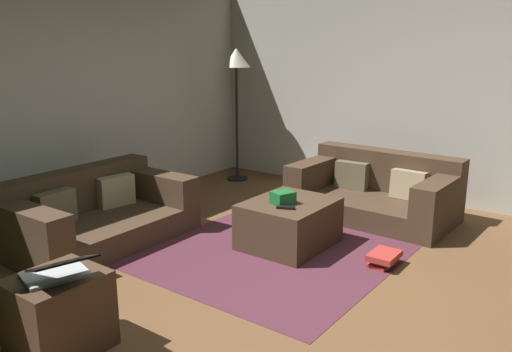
{
  "coord_description": "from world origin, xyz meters",
  "views": [
    {
      "loc": [
        -2.82,
        -1.72,
        1.8
      ],
      "look_at": [
        0.48,
        0.72,
        0.75
      ],
      "focal_mm": 36.49,
      "sensor_mm": 36.0,
      "label": 1
    }
  ],
  "objects_px": {
    "couch_right": "(376,192)",
    "ottoman": "(289,223)",
    "couch_left": "(94,214)",
    "book_stack": "(384,258)",
    "corner_lamp": "(236,68)",
    "side_table": "(59,314)",
    "laptop": "(58,270)",
    "tv_remote": "(286,208)",
    "gift_box": "(283,198)"
  },
  "relations": [
    {
      "from": "couch_right",
      "to": "ottoman",
      "type": "xyz_separation_m",
      "value": [
        -1.28,
        0.27,
        -0.05
      ]
    },
    {
      "from": "laptop",
      "to": "corner_lamp",
      "type": "distance_m",
      "value": 4.33
    },
    {
      "from": "tv_remote",
      "to": "side_table",
      "type": "bearing_deg",
      "value": 148.65
    },
    {
      "from": "side_table",
      "to": "corner_lamp",
      "type": "bearing_deg",
      "value": 23.95
    },
    {
      "from": "gift_box",
      "to": "corner_lamp",
      "type": "height_order",
      "value": "corner_lamp"
    },
    {
      "from": "couch_left",
      "to": "couch_right",
      "type": "relative_size",
      "value": 1.01
    },
    {
      "from": "book_stack",
      "to": "corner_lamp",
      "type": "bearing_deg",
      "value": 61.37
    },
    {
      "from": "side_table",
      "to": "corner_lamp",
      "type": "xyz_separation_m",
      "value": [
        3.83,
        1.7,
        1.24
      ]
    },
    {
      "from": "couch_left",
      "to": "ottoman",
      "type": "height_order",
      "value": "couch_left"
    },
    {
      "from": "tv_remote",
      "to": "gift_box",
      "type": "bearing_deg",
      "value": 19.37
    },
    {
      "from": "book_stack",
      "to": "laptop",
      "type": "bearing_deg",
      "value": 156.98
    },
    {
      "from": "couch_right",
      "to": "gift_box",
      "type": "distance_m",
      "value": 1.42
    },
    {
      "from": "gift_box",
      "to": "book_stack",
      "type": "xyz_separation_m",
      "value": [
        0.18,
        -0.9,
        -0.41
      ]
    },
    {
      "from": "side_table",
      "to": "laptop",
      "type": "height_order",
      "value": "laptop"
    },
    {
      "from": "couch_left",
      "to": "side_table",
      "type": "relative_size",
      "value": 3.26
    },
    {
      "from": "couch_left",
      "to": "side_table",
      "type": "distance_m",
      "value": 1.86
    },
    {
      "from": "couch_right",
      "to": "ottoman",
      "type": "bearing_deg",
      "value": 79.66
    },
    {
      "from": "tv_remote",
      "to": "laptop",
      "type": "relative_size",
      "value": 0.32
    },
    {
      "from": "laptop",
      "to": "couch_left",
      "type": "bearing_deg",
      "value": 48.17
    },
    {
      "from": "side_table",
      "to": "book_stack",
      "type": "xyz_separation_m",
      "value": [
        2.32,
        -1.06,
        -0.18
      ]
    },
    {
      "from": "gift_box",
      "to": "side_table",
      "type": "bearing_deg",
      "value": 175.68
    },
    {
      "from": "ottoman",
      "to": "side_table",
      "type": "xyz_separation_m",
      "value": [
        -2.24,
        0.17,
        0.03
      ]
    },
    {
      "from": "laptop",
      "to": "book_stack",
      "type": "height_order",
      "value": "laptop"
    },
    {
      "from": "gift_box",
      "to": "corner_lamp",
      "type": "xyz_separation_m",
      "value": [
        1.68,
        1.86,
        1.01
      ]
    },
    {
      "from": "gift_box",
      "to": "side_table",
      "type": "height_order",
      "value": "gift_box"
    },
    {
      "from": "couch_right",
      "to": "side_table",
      "type": "bearing_deg",
      "value": 84.49
    },
    {
      "from": "couch_right",
      "to": "gift_box",
      "type": "relative_size",
      "value": 9.0
    },
    {
      "from": "gift_box",
      "to": "corner_lamp",
      "type": "bearing_deg",
      "value": 47.87
    },
    {
      "from": "ottoman",
      "to": "gift_box",
      "type": "bearing_deg",
      "value": 174.23
    },
    {
      "from": "couch_left",
      "to": "laptop",
      "type": "bearing_deg",
      "value": 47.33
    },
    {
      "from": "ottoman",
      "to": "corner_lamp",
      "type": "height_order",
      "value": "corner_lamp"
    },
    {
      "from": "laptop",
      "to": "corner_lamp",
      "type": "relative_size",
      "value": 0.29
    },
    {
      "from": "couch_right",
      "to": "book_stack",
      "type": "xyz_separation_m",
      "value": [
        -1.2,
        -0.61,
        -0.2
      ]
    },
    {
      "from": "couch_left",
      "to": "ottoman",
      "type": "bearing_deg",
      "value": 121.5
    },
    {
      "from": "couch_left",
      "to": "book_stack",
      "type": "distance_m",
      "value": 2.65
    },
    {
      "from": "tv_remote",
      "to": "corner_lamp",
      "type": "distance_m",
      "value": 2.86
    },
    {
      "from": "couch_right",
      "to": "corner_lamp",
      "type": "bearing_deg",
      "value": -6.46
    },
    {
      "from": "couch_left",
      "to": "couch_right",
      "type": "xyz_separation_m",
      "value": [
        2.26,
        -1.81,
        0.01
      ]
    },
    {
      "from": "couch_left",
      "to": "gift_box",
      "type": "relative_size",
      "value": 9.1
    },
    {
      "from": "tv_remote",
      "to": "laptop",
      "type": "distance_m",
      "value": 2.07
    },
    {
      "from": "gift_box",
      "to": "corner_lamp",
      "type": "distance_m",
      "value": 2.71
    },
    {
      "from": "tv_remote",
      "to": "book_stack",
      "type": "relative_size",
      "value": 0.52
    },
    {
      "from": "ottoman",
      "to": "corner_lamp",
      "type": "xyz_separation_m",
      "value": [
        1.59,
        1.87,
        1.28
      ]
    },
    {
      "from": "couch_left",
      "to": "book_stack",
      "type": "height_order",
      "value": "couch_left"
    },
    {
      "from": "couch_right",
      "to": "ottoman",
      "type": "relative_size",
      "value": 2.06
    },
    {
      "from": "corner_lamp",
      "to": "couch_right",
      "type": "bearing_deg",
      "value": -98.16
    },
    {
      "from": "couch_right",
      "to": "laptop",
      "type": "bearing_deg",
      "value": 85.53
    },
    {
      "from": "gift_box",
      "to": "book_stack",
      "type": "relative_size",
      "value": 0.61
    },
    {
      "from": "book_stack",
      "to": "side_table",
      "type": "bearing_deg",
      "value": 155.53
    },
    {
      "from": "laptop",
      "to": "couch_right",
      "type": "bearing_deg",
      "value": -6.17
    }
  ]
}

